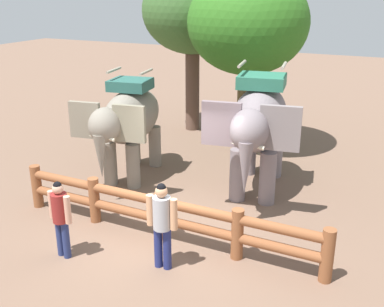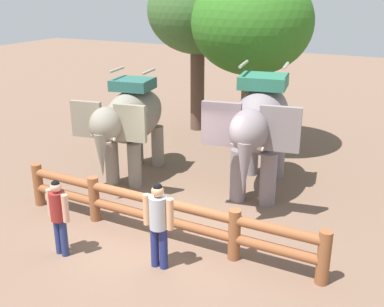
# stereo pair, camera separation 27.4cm
# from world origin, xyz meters

# --- Properties ---
(ground_plane) EXTENTS (60.00, 60.00, 0.00)m
(ground_plane) POSITION_xyz_m (0.00, 0.00, 0.00)
(ground_plane) COLOR brown
(log_fence) EXTENTS (7.07, 0.39, 1.05)m
(log_fence) POSITION_xyz_m (-0.00, -0.11, 0.61)
(log_fence) COLOR brown
(log_fence) RESTS_ON ground
(elephant_near_left) EXTENTS (2.02, 3.52, 2.97)m
(elephant_near_left) POSITION_xyz_m (-2.35, 2.45, 1.67)
(elephant_near_left) COLOR gray
(elephant_near_left) RESTS_ON ground
(elephant_center) EXTENTS (2.25, 3.89, 3.28)m
(elephant_center) POSITION_xyz_m (1.07, 3.05, 1.84)
(elephant_center) COLOR gray
(elephant_center) RESTS_ON ground
(tourist_woman_in_black) EXTENTS (0.56, 0.35, 1.60)m
(tourist_woman_in_black) POSITION_xyz_m (-1.40, -1.53, 0.92)
(tourist_woman_in_black) COLOR navy
(tourist_woman_in_black) RESTS_ON ground
(tourist_man_in_blue) EXTENTS (0.61, 0.35, 1.73)m
(tourist_man_in_blue) POSITION_xyz_m (0.55, -1.04, 1.00)
(tourist_man_in_blue) COLOR navy
(tourist_man_in_blue) RESTS_ON ground
(tree_far_left) EXTENTS (3.48, 3.48, 5.73)m
(tree_far_left) POSITION_xyz_m (-2.78, 7.40, 4.19)
(tree_far_left) COLOR brown
(tree_far_left) RESTS_ON ground
(tree_back_center) EXTENTS (3.66, 3.66, 5.56)m
(tree_back_center) POSITION_xyz_m (-0.31, 6.06, 3.97)
(tree_back_center) COLOR brown
(tree_back_center) RESTS_ON ground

